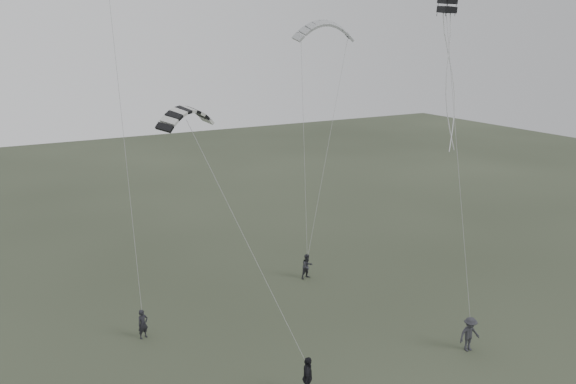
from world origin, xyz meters
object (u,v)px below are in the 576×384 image
flyer_far (470,334)px  kite_box (447,5)px  kite_pale_large (325,23)px  kite_striped (186,109)px  flyer_left (143,324)px  flyer_right (307,266)px  flyer_center (308,377)px

flyer_far → kite_box: size_ratio=2.42×
kite_pale_large → kite_striped: 16.70m
kite_striped → flyer_left: bearing=114.5°
flyer_left → kite_pale_large: bearing=7.2°
flyer_far → flyer_left: bearing=152.6°
kite_pale_large → kite_box: (-0.35, -12.09, 0.61)m
flyer_far → kite_striped: size_ratio=0.56×
flyer_right → flyer_left: bearing=-175.8°
kite_pale_large → kite_box: kite_box is taller
kite_pale_large → kite_striped: (-13.38, -9.04, -4.24)m
flyer_far → kite_striped: bearing=153.4°
flyer_left → flyer_right: flyer_right is taller
flyer_right → flyer_center: flyer_center is taller
flyer_far → kite_pale_large: size_ratio=0.42×
flyer_left → kite_pale_large: size_ratio=0.37×
kite_pale_large → flyer_far: bearing=-84.6°
kite_pale_large → flyer_left: bearing=-144.4°
flyer_right → kite_pale_large: 16.85m
flyer_left → flyer_center: flyer_center is taller
flyer_right → flyer_far: size_ratio=0.91×
kite_box → kite_pale_large: bearing=96.0°
flyer_center → kite_pale_large: 24.61m
flyer_far → kite_box: kite_box is taller
flyer_center → flyer_far: bearing=-58.4°
flyer_right → flyer_center: bearing=-128.3°
kite_box → flyer_right: bearing=125.5°
flyer_left → flyer_center: bearing=-77.4°
flyer_left → kite_box: kite_box is taller
flyer_right → kite_striped: bearing=-163.4°
flyer_center → flyer_far: flyer_center is taller
kite_box → flyer_left: bearing=170.4°
flyer_left → flyer_far: flyer_far is taller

